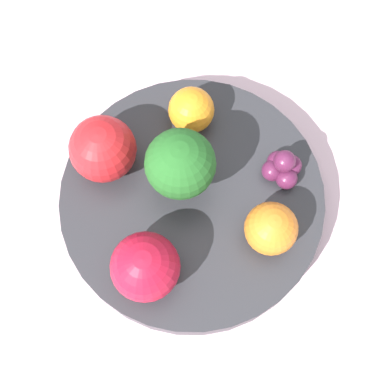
% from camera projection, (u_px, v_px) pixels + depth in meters
% --- Properties ---
extents(ground_plane, '(6.00, 6.00, 0.00)m').
position_uv_depth(ground_plane, '(192.00, 213.00, 0.53)').
color(ground_plane, gray).
extents(table_surface, '(1.20, 1.20, 0.02)m').
position_uv_depth(table_surface, '(192.00, 210.00, 0.52)').
color(table_surface, silver).
rests_on(table_surface, ground_plane).
extents(bowl, '(0.24, 0.24, 0.03)m').
position_uv_depth(bowl, '(192.00, 201.00, 0.50)').
color(bowl, '#2D2D33').
rests_on(bowl, table_surface).
extents(broccoli, '(0.06, 0.06, 0.08)m').
position_uv_depth(broccoli, '(180.00, 164.00, 0.44)').
color(broccoli, '#99C17A').
rests_on(broccoli, bowl).
extents(apple_red, '(0.06, 0.06, 0.06)m').
position_uv_depth(apple_red, '(145.00, 267.00, 0.43)').
color(apple_red, '#B7142D').
rests_on(apple_red, bowl).
extents(apple_green, '(0.06, 0.06, 0.06)m').
position_uv_depth(apple_green, '(103.00, 149.00, 0.47)').
color(apple_green, red).
rests_on(apple_green, bowl).
extents(orange_front, '(0.05, 0.05, 0.05)m').
position_uv_depth(orange_front, '(271.00, 229.00, 0.45)').
color(orange_front, orange).
rests_on(orange_front, bowl).
extents(orange_back, '(0.04, 0.04, 0.04)m').
position_uv_depth(orange_back, '(191.00, 110.00, 0.49)').
color(orange_back, orange).
rests_on(orange_back, bowl).
extents(grape_cluster, '(0.04, 0.04, 0.04)m').
position_uv_depth(grape_cluster, '(283.00, 168.00, 0.48)').
color(grape_cluster, '#5B1E42').
rests_on(grape_cluster, bowl).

